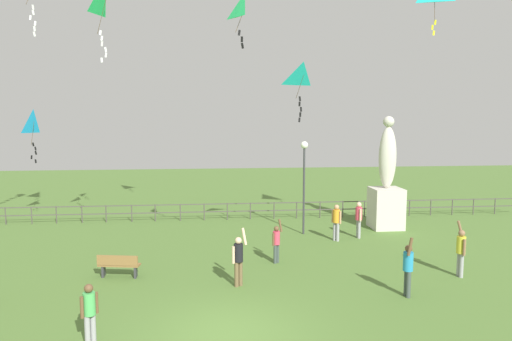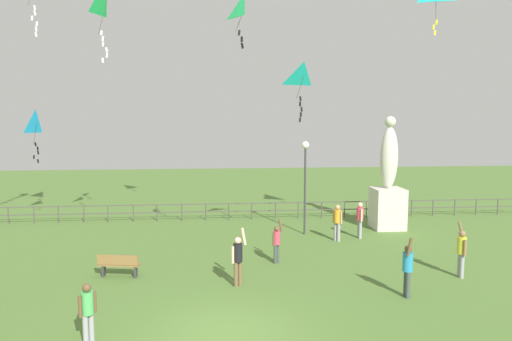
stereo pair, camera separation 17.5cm
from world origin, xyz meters
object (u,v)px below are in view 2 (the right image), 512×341
at_px(lamppost, 305,167).
at_px(person_1, 88,310).
at_px(person_6, 360,218).
at_px(person_7, 462,250).
at_px(statue_monument, 388,192).
at_px(person_2, 337,220).
at_px(kite_3, 245,9).
at_px(kite_1, 304,77).
at_px(person_3, 407,267).
at_px(kite_5, 36,123).
at_px(person_4, 277,241).
at_px(person_5, 238,257).
at_px(park_bench, 119,265).

bearing_deg(lamppost, person_1, -125.40).
height_order(person_6, person_7, person_7).
height_order(lamppost, person_6, lamppost).
bearing_deg(statue_monument, person_2, -145.23).
bearing_deg(kite_3, person_1, -129.16).
bearing_deg(person_1, kite_1, 47.71).
bearing_deg(person_3, lamppost, 101.59).
distance_m(kite_1, kite_5, 14.34).
bearing_deg(person_3, person_4, 133.51).
distance_m(person_5, person_6, 8.50).
bearing_deg(person_2, lamppost, 131.20).
height_order(statue_monument, kite_1, kite_1).
distance_m(statue_monument, lamppost, 4.79).
height_order(person_1, person_5, person_5).
distance_m(person_3, kite_3, 10.37).
distance_m(person_5, kite_1, 7.97).
distance_m(person_6, kite_1, 7.47).
relative_size(person_4, kite_3, 0.92).
distance_m(park_bench, person_3, 10.05).
relative_size(person_5, kite_3, 1.05).
distance_m(park_bench, kite_1, 10.30).
bearing_deg(person_5, person_6, 43.94).
distance_m(statue_monument, person_3, 9.67).
bearing_deg(person_1, person_7, 18.49).
bearing_deg(kite_3, lamppost, 58.71).
distance_m(person_6, person_7, 6.07).
bearing_deg(person_5, park_bench, 163.03).
bearing_deg(lamppost, person_7, -56.69).
bearing_deg(kite_5, statue_monument, -6.56).
relative_size(lamppost, park_bench, 2.97).
bearing_deg(person_4, person_3, -46.49).
distance_m(park_bench, person_4, 6.04).
relative_size(statue_monument, person_2, 3.37).
relative_size(statue_monument, person_6, 3.35).
bearing_deg(lamppost, kite_5, 167.98).
bearing_deg(person_4, kite_1, 46.37).
distance_m(person_4, person_5, 2.94).
bearing_deg(kite_3, person_2, 41.15).
distance_m(lamppost, kite_3, 8.91).
relative_size(person_2, person_5, 0.85).
bearing_deg(kite_3, person_5, -103.48).
bearing_deg(statue_monument, kite_3, -141.37).
bearing_deg(statue_monument, person_5, -136.58).
relative_size(person_1, person_2, 0.95).
distance_m(person_7, kite_1, 8.96).
xyz_separation_m(lamppost, park_bench, (-7.91, -5.61, -2.86)).
bearing_deg(person_6, lamppost, 157.89).
xyz_separation_m(person_3, person_7, (2.71, 1.66, 0.01)).
relative_size(person_2, person_6, 0.99).
height_order(person_3, person_7, person_7).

